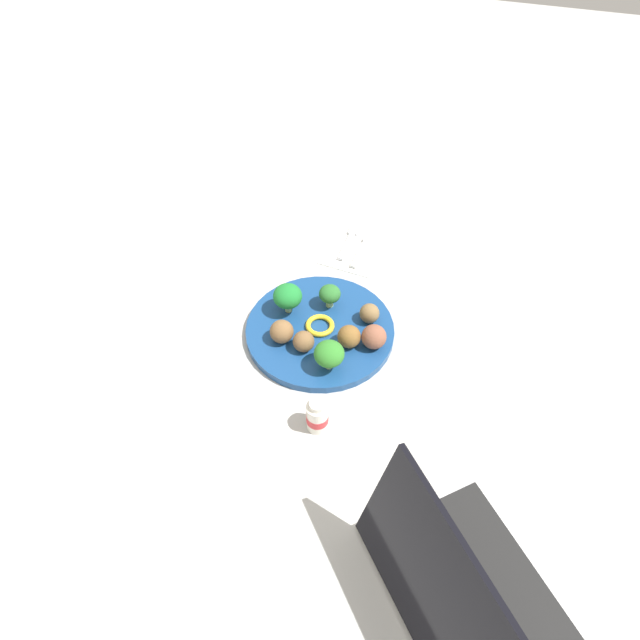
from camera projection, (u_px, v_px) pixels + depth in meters
name	position (u px, v px, depth m)	size (l,w,h in m)	color
ground_plane	(320.00, 333.00, 1.03)	(4.00, 4.00, 0.00)	#B2B2AD
plate	(320.00, 330.00, 1.02)	(0.28, 0.28, 0.02)	navy
broccoli_floret_near_rim	(288.00, 296.00, 1.02)	(0.06, 0.06, 0.06)	#A6BB79
broccoli_floret_front_left	(328.00, 294.00, 1.04)	(0.04, 0.04, 0.05)	#9EBA6F
broccoli_floret_back_left	(329.00, 354.00, 0.93)	(0.05, 0.05, 0.06)	#8CC473
meatball_back_right	(304.00, 341.00, 0.97)	(0.04, 0.04, 0.04)	brown
meatball_front_right	(282.00, 332.00, 0.98)	(0.04, 0.04, 0.04)	brown
meatball_near_rim	(369.00, 313.00, 1.02)	(0.04, 0.04, 0.04)	brown
meatball_mid_right	(374.00, 337.00, 0.97)	(0.05, 0.05, 0.05)	brown
meatball_mid_left	(349.00, 337.00, 0.97)	(0.04, 0.04, 0.04)	brown
pepper_ring_back_left	(321.00, 327.00, 1.01)	(0.05, 0.05, 0.01)	yellow
napkin	(356.00, 246.00, 1.20)	(0.17, 0.12, 0.01)	white
fork	(349.00, 240.00, 1.20)	(0.12, 0.02, 0.01)	silver
knife	(365.00, 244.00, 1.19)	(0.15, 0.02, 0.01)	white
yogurt_bottle	(317.00, 416.00, 0.87)	(0.04, 0.04, 0.07)	white
laptop	(476.00, 603.00, 0.68)	(0.38, 0.38, 0.21)	#BDBDBD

